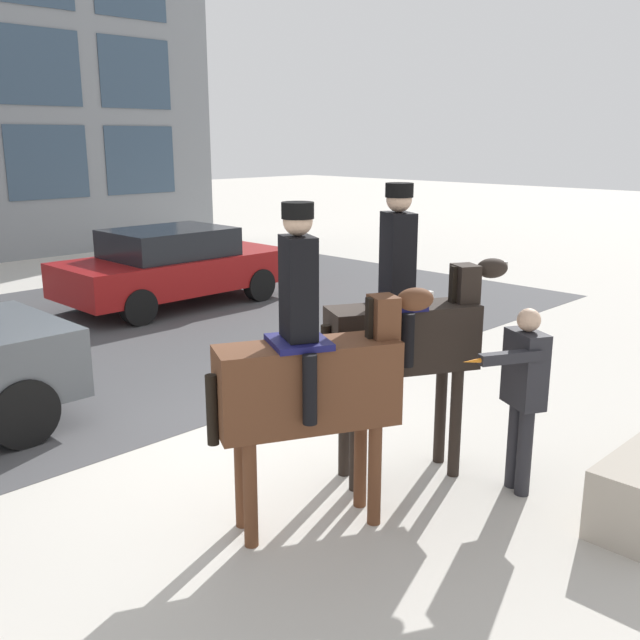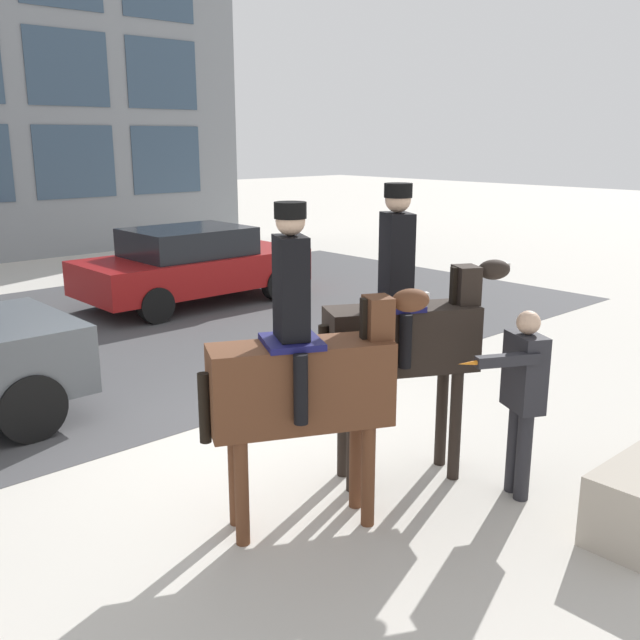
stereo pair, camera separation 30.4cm
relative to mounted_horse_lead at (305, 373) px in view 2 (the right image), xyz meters
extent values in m
plane|color=beige|center=(0.63, 1.79, -1.29)|extent=(80.00, 80.00, 0.00)
cube|color=#444447|center=(0.63, 6.54, -1.29)|extent=(18.71, 8.50, 0.01)
cube|color=#33475B|center=(4.75, 14.62, 1.17)|extent=(2.19, 0.02, 1.89)
cube|color=#33475B|center=(7.49, 14.62, 1.17)|extent=(2.19, 0.02, 1.89)
cube|color=#33475B|center=(4.75, 14.62, 3.53)|extent=(2.19, 0.02, 1.89)
cube|color=#33475B|center=(7.49, 14.62, 3.53)|extent=(2.19, 0.02, 1.89)
cube|color=#59331E|center=(-0.03, 0.01, -0.09)|extent=(1.47, 1.03, 0.67)
cylinder|color=#59331E|center=(0.50, -0.08, -0.86)|extent=(0.11, 0.11, 0.86)
cylinder|color=#59331E|center=(0.36, -0.35, -0.86)|extent=(0.11, 0.11, 0.86)
cylinder|color=#59331E|center=(-0.42, 0.38, -0.86)|extent=(0.11, 0.11, 0.86)
cylinder|color=#59331E|center=(-0.56, 0.10, -0.86)|extent=(0.11, 0.11, 0.86)
cube|color=#59331E|center=(0.53, -0.26, 0.29)|extent=(0.29, 0.31, 0.57)
cube|color=black|center=(0.43, -0.21, 0.31)|extent=(0.07, 0.09, 0.51)
ellipsoid|color=#59331E|center=(0.78, -0.38, 0.53)|extent=(0.37, 0.32, 0.19)
cube|color=silver|center=(0.86, -0.43, 0.55)|extent=(0.12, 0.09, 0.08)
cylinder|color=black|center=(-0.70, 0.35, -0.20)|extent=(0.09, 0.09, 0.55)
cube|color=#14144C|center=(-0.09, 0.05, 0.26)|extent=(0.60, 0.62, 0.05)
cube|color=black|center=(-0.09, 0.05, 0.68)|extent=(0.34, 0.38, 0.78)
sphere|color=#D1A889|center=(-0.09, 0.05, 1.18)|extent=(0.22, 0.22, 0.22)
cylinder|color=black|center=(-0.09, 0.05, 1.26)|extent=(0.24, 0.24, 0.12)
cylinder|color=black|center=(0.03, 0.29, -0.03)|extent=(0.11, 0.11, 0.54)
cylinder|color=black|center=(-0.21, -0.20, -0.03)|extent=(0.11, 0.11, 0.54)
cube|color=black|center=(1.19, 0.05, 0.04)|extent=(1.40, 1.03, 0.59)
cylinder|color=black|center=(1.69, -0.04, -0.77)|extent=(0.11, 0.11, 1.04)
cylinder|color=black|center=(1.54, -0.32, -0.77)|extent=(0.11, 0.11, 1.04)
cylinder|color=black|center=(0.83, 0.42, -0.77)|extent=(0.11, 0.11, 1.04)
cylinder|color=black|center=(0.68, 0.15, -0.77)|extent=(0.11, 0.11, 1.04)
cube|color=black|center=(1.71, -0.23, 0.40)|extent=(0.29, 0.31, 0.54)
cube|color=black|center=(1.61, -0.17, 0.42)|extent=(0.07, 0.09, 0.49)
ellipsoid|color=black|center=(1.95, -0.36, 0.63)|extent=(0.36, 0.32, 0.18)
cube|color=silver|center=(2.03, -0.40, 0.65)|extent=(0.12, 0.10, 0.07)
cylinder|color=black|center=(0.56, 0.39, -0.06)|extent=(0.09, 0.09, 0.55)
cube|color=#14144C|center=(1.13, 0.08, 0.35)|extent=(0.58, 0.62, 0.05)
cube|color=black|center=(1.13, 0.08, 0.77)|extent=(0.35, 0.39, 0.77)
sphere|color=#D1A889|center=(1.13, 0.08, 1.27)|extent=(0.22, 0.22, 0.22)
cylinder|color=black|center=(1.13, 0.08, 1.34)|extent=(0.24, 0.24, 0.12)
cylinder|color=black|center=(1.26, 0.32, 0.10)|extent=(0.11, 0.11, 0.47)
cylinder|color=black|center=(1.00, -0.15, 0.10)|extent=(0.11, 0.11, 0.47)
cylinder|color=#232328|center=(1.66, -0.96, -0.89)|extent=(0.13, 0.13, 0.81)
cylinder|color=#232328|center=(1.74, -0.82, -0.89)|extent=(0.13, 0.13, 0.81)
cube|color=#232328|center=(1.70, -0.89, -0.15)|extent=(0.38, 0.46, 0.67)
sphere|color=#D1A889|center=(1.70, -0.89, 0.28)|extent=(0.20, 0.20, 0.20)
cube|color=#232328|center=(1.37, -0.92, 0.03)|extent=(0.53, 0.33, 0.09)
cone|color=orange|center=(1.07, -0.76, 0.03)|extent=(0.18, 0.12, 0.04)
cylinder|color=black|center=(-1.00, 3.18, -0.93)|extent=(0.72, 0.23, 0.72)
cube|color=maroon|center=(3.76, 7.50, -0.67)|extent=(4.29, 1.88, 0.62)
cube|color=black|center=(3.66, 7.50, -0.10)|extent=(2.15, 1.65, 0.51)
cylinder|color=black|center=(5.09, 6.64, -0.98)|extent=(0.63, 0.23, 0.63)
cylinder|color=black|center=(5.09, 8.37, -0.98)|extent=(0.63, 0.23, 0.63)
cylinder|color=black|center=(2.43, 6.64, -0.98)|extent=(0.63, 0.23, 0.63)
cylinder|color=black|center=(2.43, 8.37, -0.98)|extent=(0.63, 0.23, 0.63)
camera|label=1|loc=(-3.67, -3.75, 1.76)|focal=40.00mm
camera|label=2|loc=(-3.45, -3.96, 1.76)|focal=40.00mm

